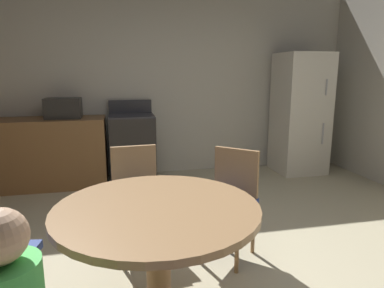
{
  "coord_description": "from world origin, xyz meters",
  "views": [
    {
      "loc": [
        -0.57,
        -2.13,
        1.47
      ],
      "look_at": [
        0.09,
        0.86,
        0.83
      ],
      "focal_mm": 31.76,
      "sensor_mm": 36.0,
      "label": 1
    }
  ],
  "objects_px": {
    "oven_range": "(132,148)",
    "chair_north": "(136,192)",
    "microwave": "(63,108)",
    "chair_northeast": "(230,196)",
    "dining_table": "(158,233)",
    "refrigerator": "(300,114)"
  },
  "relations": [
    {
      "from": "oven_range",
      "to": "chair_north",
      "type": "height_order",
      "value": "oven_range"
    },
    {
      "from": "oven_range",
      "to": "refrigerator",
      "type": "xyz_separation_m",
      "value": [
        2.48,
        -0.05,
        0.41
      ]
    },
    {
      "from": "microwave",
      "to": "refrigerator",
      "type": "bearing_deg",
      "value": -0.86
    },
    {
      "from": "dining_table",
      "to": "chair_northeast",
      "type": "distance_m",
      "value": 0.99
    },
    {
      "from": "microwave",
      "to": "dining_table",
      "type": "relative_size",
      "value": 0.39
    },
    {
      "from": "oven_range",
      "to": "refrigerator",
      "type": "height_order",
      "value": "refrigerator"
    },
    {
      "from": "refrigerator",
      "to": "microwave",
      "type": "relative_size",
      "value": 4.0
    },
    {
      "from": "oven_range",
      "to": "chair_northeast",
      "type": "bearing_deg",
      "value": -72.46
    },
    {
      "from": "refrigerator",
      "to": "chair_north",
      "type": "height_order",
      "value": "refrigerator"
    },
    {
      "from": "refrigerator",
      "to": "chair_north",
      "type": "xyz_separation_m",
      "value": [
        -2.53,
        -1.84,
        -0.38
      ]
    },
    {
      "from": "microwave",
      "to": "chair_north",
      "type": "bearing_deg",
      "value": -66.95
    },
    {
      "from": "microwave",
      "to": "dining_table",
      "type": "height_order",
      "value": "microwave"
    },
    {
      "from": "microwave",
      "to": "chair_north",
      "type": "relative_size",
      "value": 0.51
    },
    {
      "from": "dining_table",
      "to": "chair_north",
      "type": "relative_size",
      "value": 1.3
    },
    {
      "from": "oven_range",
      "to": "chair_northeast",
      "type": "relative_size",
      "value": 1.26
    },
    {
      "from": "chair_northeast",
      "to": "chair_north",
      "type": "xyz_separation_m",
      "value": [
        -0.73,
        0.26,
        0.0
      ]
    },
    {
      "from": "chair_northeast",
      "to": "chair_north",
      "type": "height_order",
      "value": "same"
    },
    {
      "from": "chair_north",
      "to": "microwave",
      "type": "bearing_deg",
      "value": -160.8
    },
    {
      "from": "dining_table",
      "to": "oven_range",
      "type": "bearing_deg",
      "value": 90.27
    },
    {
      "from": "dining_table",
      "to": "chair_north",
      "type": "bearing_deg",
      "value": 93.85
    },
    {
      "from": "microwave",
      "to": "chair_northeast",
      "type": "xyz_separation_m",
      "value": [
        1.54,
        -2.15,
        -0.53
      ]
    },
    {
      "from": "refrigerator",
      "to": "chair_north",
      "type": "bearing_deg",
      "value": -143.92
    }
  ]
}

